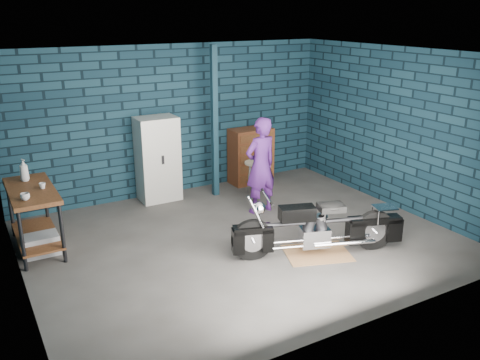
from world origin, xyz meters
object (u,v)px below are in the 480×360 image
(workbench, at_px, (35,219))
(motorcycle, at_px, (319,224))
(storage_bin, at_px, (42,245))
(person, at_px, (261,166))
(tool_chest, at_px, (251,156))
(shop_stool, at_px, (254,178))
(locker, at_px, (158,159))

(workbench, height_order, motorcycle, motorcycle)
(motorcycle, distance_m, storage_bin, 3.87)
(motorcycle, xyz_separation_m, person, (0.13, 1.74, 0.35))
(tool_chest, bearing_deg, storage_bin, -163.26)
(motorcycle, xyz_separation_m, tool_chest, (0.77, 3.13, 0.08))
(workbench, bearing_deg, motorcycle, -31.83)
(shop_stool, bearing_deg, storage_bin, -170.43)
(person, distance_m, locker, 1.89)
(motorcycle, distance_m, tool_chest, 3.23)
(storage_bin, height_order, shop_stool, shop_stool)
(motorcycle, distance_m, shop_stool, 2.58)
(locker, height_order, tool_chest, locker)
(motorcycle, bearing_deg, locker, 129.10)
(storage_bin, bearing_deg, locker, 29.25)
(locker, bearing_deg, person, -47.55)
(person, distance_m, storage_bin, 3.56)
(workbench, height_order, tool_chest, tool_chest)
(workbench, bearing_deg, tool_chest, 13.92)
(workbench, xyz_separation_m, storage_bin, (0.02, -0.21, -0.31))
(workbench, height_order, locker, locker)
(tool_chest, bearing_deg, shop_stool, -116.48)
(person, height_order, shop_stool, person)
(person, bearing_deg, storage_bin, -9.29)
(person, height_order, storage_bin, person)
(motorcycle, height_order, storage_bin, motorcycle)
(workbench, relative_size, motorcycle, 0.67)
(storage_bin, xyz_separation_m, locker, (2.22, 1.24, 0.61))
(person, relative_size, tool_chest, 1.50)
(workbench, bearing_deg, person, -5.85)
(person, relative_size, storage_bin, 3.53)
(motorcycle, relative_size, storage_bin, 4.52)
(motorcycle, relative_size, person, 1.28)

